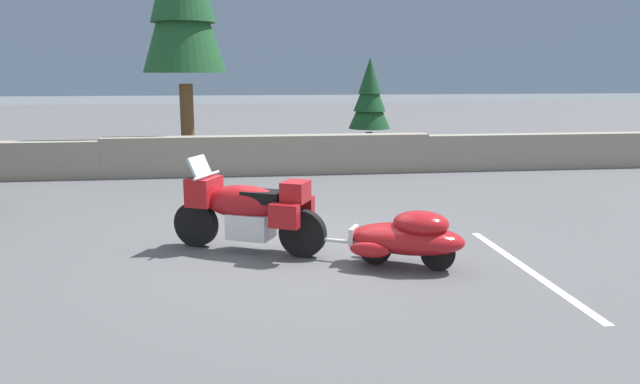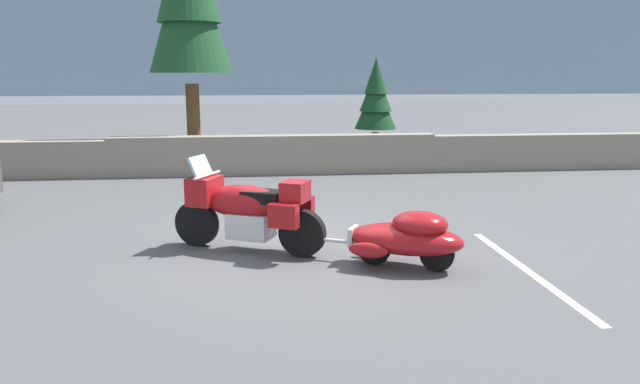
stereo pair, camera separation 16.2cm
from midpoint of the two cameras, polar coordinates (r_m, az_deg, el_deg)
ground_plane at (r=9.04m, az=-2.23°, el=-4.99°), size 80.00×80.00×0.00m
stone_guard_wall at (r=15.22m, az=-5.62°, el=3.38°), size 24.00×0.54×0.96m
distant_ridgeline at (r=105.20m, az=-6.12°, el=14.16°), size 240.00×80.00×16.00m
touring_motorcycle at (r=8.68m, az=-6.27°, el=-1.50°), size 2.14×1.33×1.33m
car_shaped_trailer at (r=8.03m, az=8.62°, el=-4.16°), size 2.14×1.28×0.76m
pine_tree_secondary at (r=17.14m, az=5.49°, el=8.78°), size 1.16×1.16×2.89m
parking_stripe_marker at (r=8.38m, az=19.28°, el=-6.93°), size 0.12×3.60×0.01m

